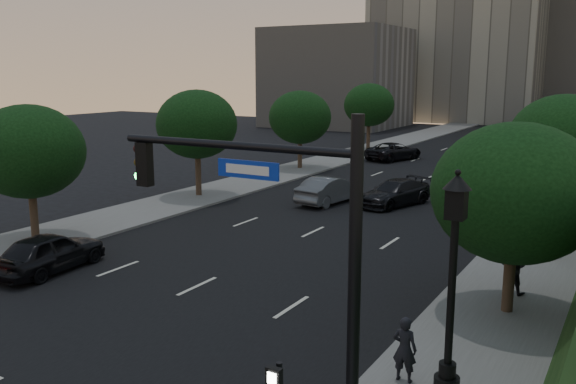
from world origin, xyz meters
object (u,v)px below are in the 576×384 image
Objects in this scene: traffic_signal_mast at (302,287)px; pedestrian_b at (513,267)px; sedan_far_left at (394,151)px; street_lamp at (451,298)px; sedan_mid_left at (329,190)px; pedestrian_c at (549,235)px; sedan_near_left at (50,252)px; sedan_near_right at (395,193)px; sedan_far_right at (498,160)px; pedestrian_a at (405,349)px.

traffic_signal_mast is 3.70× the size of pedestrian_b.
pedestrian_b is at bearing 135.53° from sedan_far_left.
traffic_signal_mast is 4.18m from street_lamp.
sedan_mid_left is (-12.54, 18.89, -1.83)m from street_lamp.
sedan_mid_left is at bearing 117.57° from sedan_far_left.
sedan_far_left is (-13.93, 41.97, -2.88)m from traffic_signal_mast.
sedan_far_left is 3.16× the size of pedestrian_c.
traffic_signal_mast is at bearing -118.34° from street_lamp.
sedan_near_left is at bearing 11.38° from pedestrian_c.
sedan_mid_left is 0.95× the size of sedan_near_right.
sedan_far_right reaches higher than sedan_mid_left.
sedan_mid_left is at bearing -59.33° from pedestrian_a.
pedestrian_c is at bearing 82.14° from traffic_signal_mast.
sedan_far_right is (9.77, 35.20, 0.02)m from sedan_near_left.
pedestrian_b reaches higher than sedan_far_left.
sedan_mid_left reaches higher than sedan_far_left.
traffic_signal_mast reaches higher than pedestrian_b.
sedan_far_left is (0.41, 36.56, -0.01)m from sedan_near_left.
sedan_near_right is at bearing -151.35° from sedan_mid_left.
pedestrian_a is (7.79, -19.97, 0.24)m from sedan_near_right.
pedestrian_a reaches higher than sedan_near_right.
street_lamp is 2.03m from pedestrian_a.
traffic_signal_mast is at bearing 92.38° from pedestrian_b.
street_lamp is at bearing 61.66° from traffic_signal_mast.
sedan_far_right is 2.87× the size of pedestrian_a.
pedestrian_a is at bearing 93.42° from pedestrian_b.
street_lamp is at bearing -98.74° from sedan_far_right.
sedan_far_left is 34.14m from pedestrian_b.
sedan_far_left is (-15.85, 38.40, -1.84)m from street_lamp.
sedan_far_left is 1.18× the size of sedan_far_right.
pedestrian_b is at bearing 80.87° from traffic_signal_mast.
sedan_far_right reaches higher than sedan_far_left.
street_lamp reaches higher than pedestrian_c.
sedan_mid_left is at bearing -127.10° from sedan_far_right.
pedestrian_c is at bearing 141.01° from sedan_far_left.
sedan_near_right is 2.74× the size of pedestrian_b.
pedestrian_b is (16.22, 6.31, 0.30)m from sedan_near_left.
traffic_signal_mast is 1.49× the size of sedan_near_left.
pedestrian_a is (0.77, 3.87, -2.68)m from traffic_signal_mast.
sedan_mid_left is 2.72× the size of pedestrian_c.
pedestrian_b reaches higher than sedan_far_right.
street_lamp is 3.34× the size of pedestrian_a.
pedestrian_c is (2.34, 16.98, -2.62)m from traffic_signal_mast.
sedan_near_left is at bearing -124.18° from sedan_far_right.
street_lamp is at bearing 101.79° from pedestrian_b.
street_lamp reaches higher than pedestrian_a.
sedan_near_right is (7.32, 18.43, -0.05)m from sedan_near_left.
sedan_far_left is at bearing -69.72° from pedestrian_a.
sedan_far_left is at bearing -80.31° from pedestrian_c.
sedan_mid_left reaches higher than sedan_near_right.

